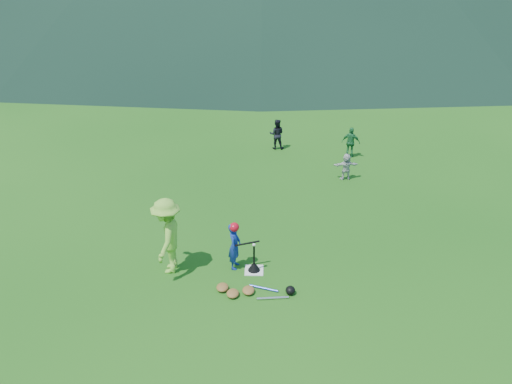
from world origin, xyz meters
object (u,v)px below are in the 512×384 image
at_px(fielder_c, 351,142).
at_px(adult_coach, 167,236).
at_px(batter_child, 235,246).
at_px(fielder_b, 277,134).
at_px(home_plate, 254,270).
at_px(equipment_pile, 248,291).
at_px(fielder_d, 346,167).
at_px(batting_tee, 254,266).

bearing_deg(fielder_c, adult_coach, 70.21).
xyz_separation_m(batter_child, fielder_b, (1.16, 8.03, -0.01)).
relative_size(home_plate, adult_coach, 0.24).
bearing_deg(fielder_c, equipment_pile, 83.56).
distance_m(home_plate, fielder_b, 8.23).
xyz_separation_m(fielder_b, equipment_pile, (-0.80, -9.05, -0.52)).
xyz_separation_m(home_plate, adult_coach, (-2.04, 0.00, 0.94)).
bearing_deg(fielder_c, fielder_b, 0.35).
bearing_deg(home_plate, fielder_d, 61.14).
relative_size(adult_coach, equipment_pile, 1.06).
relative_size(fielder_b, fielder_c, 1.03).
distance_m(home_plate, equipment_pile, 0.88).
relative_size(home_plate, fielder_b, 0.38).
xyz_separation_m(batter_child, fielder_d, (3.44, 5.23, -0.14)).
bearing_deg(fielder_b, adult_coach, 75.38).
bearing_deg(batter_child, fielder_b, 0.60).
xyz_separation_m(fielder_d, batting_tee, (-2.97, -5.38, -0.33)).
relative_size(adult_coach, batting_tee, 2.80).
height_order(home_plate, fielder_c, fielder_c).
height_order(batter_child, equipment_pile, batter_child).
distance_m(fielder_b, fielder_d, 3.61).
distance_m(batting_tee, equipment_pile, 0.88).
relative_size(fielder_d, equipment_pile, 0.51).
bearing_deg(adult_coach, fielder_b, 164.74).
bearing_deg(fielder_d, batting_tee, 53.60).
bearing_deg(batting_tee, home_plate, 0.00).
bearing_deg(home_plate, fielder_c, 65.17).
distance_m(fielder_b, equipment_pile, 9.10).
xyz_separation_m(batter_child, fielder_c, (3.89, 7.23, -0.03)).
height_order(fielder_c, fielder_d, fielder_c).
xyz_separation_m(adult_coach, batting_tee, (2.04, -0.00, -0.82)).
relative_size(batter_child, batting_tee, 1.77).
distance_m(adult_coach, fielder_c, 9.19).
xyz_separation_m(batter_child, equipment_pile, (0.36, -1.03, -0.54)).
height_order(fielder_b, batting_tee, fielder_b).
height_order(batter_child, batting_tee, batter_child).
bearing_deg(fielder_d, fielder_b, -58.40).
bearing_deg(home_plate, equipment_pile, -96.99).
distance_m(batter_child, adult_coach, 1.61).
bearing_deg(fielder_c, batting_tee, 81.85).
height_order(fielder_b, equipment_pile, fielder_b).
relative_size(adult_coach, fielder_c, 1.67).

